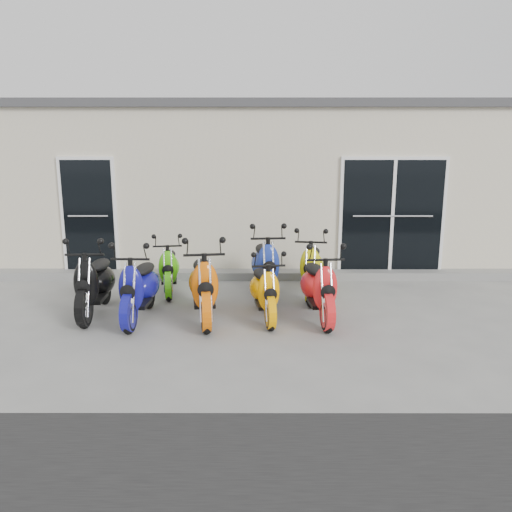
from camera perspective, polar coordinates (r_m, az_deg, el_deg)
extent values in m
plane|color=gray|center=(7.71, -0.01, -6.40)|extent=(80.00, 80.00, 0.00)
cube|color=beige|center=(12.54, 0.03, 8.29)|extent=(14.00, 6.00, 3.20)
cube|color=#3F3F42|center=(12.53, 0.03, 15.97)|extent=(14.20, 6.20, 0.16)
cube|color=gray|center=(9.63, 0.01, -2.13)|extent=(14.00, 0.40, 0.15)
cube|color=black|center=(10.08, -18.56, 4.74)|extent=(1.07, 0.08, 2.22)
cube|color=black|center=(9.90, 15.30, 4.81)|extent=(2.02, 0.08, 2.22)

